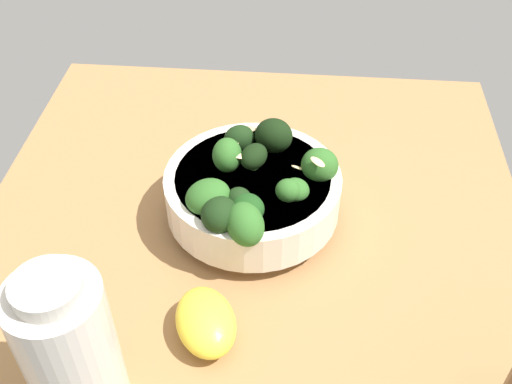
{
  "coord_description": "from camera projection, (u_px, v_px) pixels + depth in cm",
  "views": [
    {
      "loc": [
        -4.64,
        49.2,
        49.47
      ],
      "look_at": [
        -0.36,
        0.09,
        4.0
      ],
      "focal_mm": 42.97,
      "sensor_mm": 36.0,
      "label": 1
    }
  ],
  "objects": [
    {
      "name": "ground_plane",
      "position": [
        253.0,
        232.0,
        0.72
      ],
      "size": [
        61.94,
        61.94,
        4.96
      ],
      "primitive_type": "cube",
      "color": "#996D42"
    },
    {
      "name": "bottle_short",
      "position": [
        70.0,
        350.0,
        0.48
      ],
      "size": [
        7.53,
        7.53,
        16.16
      ],
      "color": "beige",
      "rests_on": "ground_plane"
    },
    {
      "name": "bowl_of_broccoli",
      "position": [
        255.0,
        190.0,
        0.66
      ],
      "size": [
        19.29,
        20.76,
        10.44
      ],
      "color": "silver",
      "rests_on": "ground_plane"
    },
    {
      "name": "lemon_wedge",
      "position": [
        206.0,
        322.0,
        0.57
      ],
      "size": [
        8.14,
        9.43,
        3.87
      ],
      "primitive_type": "ellipsoid",
      "rotation": [
        0.0,
        0.0,
        1.96
      ],
      "color": "yellow",
      "rests_on": "ground_plane"
    }
  ]
}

